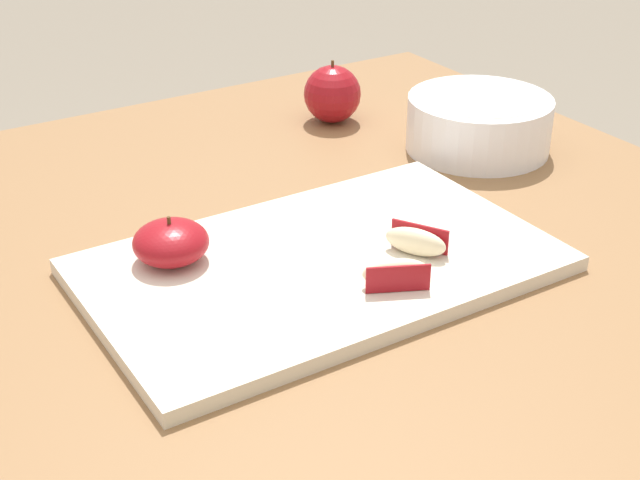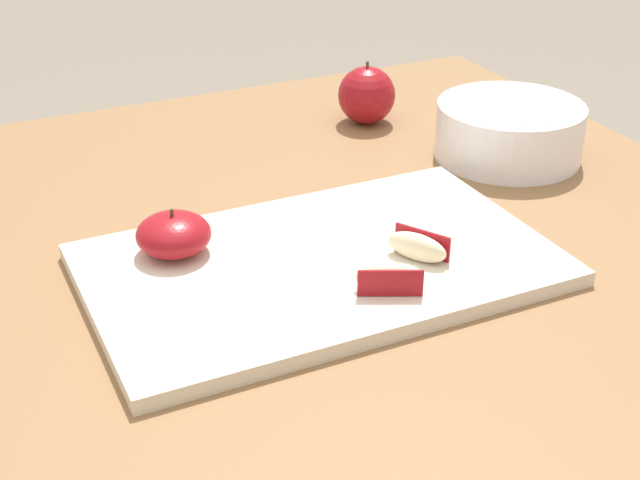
{
  "view_description": "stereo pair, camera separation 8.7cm",
  "coord_description": "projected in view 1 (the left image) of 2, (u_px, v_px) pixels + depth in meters",
  "views": [
    {
      "loc": [
        -0.34,
        -0.71,
        1.21
      ],
      "look_at": [
        0.07,
        -0.06,
        0.8
      ],
      "focal_mm": 50.83,
      "sensor_mm": 36.0,
      "label": 1
    },
    {
      "loc": [
        -0.26,
        -0.75,
        1.21
      ],
      "look_at": [
        0.07,
        -0.06,
        0.8
      ],
      "focal_mm": 50.83,
      "sensor_mm": 36.0,
      "label": 2
    }
  ],
  "objects": [
    {
      "name": "apple_wedge_back",
      "position": [
        416.0,
        241.0,
        0.88
      ],
      "size": [
        0.05,
        0.06,
        0.03
      ],
      "color": "beige",
      "rests_on": "cutting_board"
    },
    {
      "name": "apple_wedge_near_knife",
      "position": [
        396.0,
        273.0,
        0.83
      ],
      "size": [
        0.07,
        0.05,
        0.03
      ],
      "color": "beige",
      "rests_on": "cutting_board"
    },
    {
      "name": "cutting_board",
      "position": [
        320.0,
        265.0,
        0.89
      ],
      "size": [
        0.45,
        0.28,
        0.02
      ],
      "color": "beige",
      "rests_on": "dining_table"
    },
    {
      "name": "ceramic_fruit_bowl",
      "position": [
        479.0,
        122.0,
        1.15
      ],
      "size": [
        0.18,
        0.18,
        0.07
      ],
      "color": "white",
      "rests_on": "dining_table"
    },
    {
      "name": "apple_half_skin_up",
      "position": [
        171.0,
        242.0,
        0.87
      ],
      "size": [
        0.07,
        0.07,
        0.05
      ],
      "color": "maroon",
      "rests_on": "cutting_board"
    },
    {
      "name": "whole_apple_red_delicious",
      "position": [
        332.0,
        94.0,
        1.23
      ],
      "size": [
        0.08,
        0.08,
        0.09
      ],
      "color": "maroon",
      "rests_on": "dining_table"
    },
    {
      "name": "dining_table",
      "position": [
        236.0,
        350.0,
        0.95
      ],
      "size": [
        1.17,
        0.97,
        0.76
      ],
      "color": "brown",
      "rests_on": "ground_plane"
    }
  ]
}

